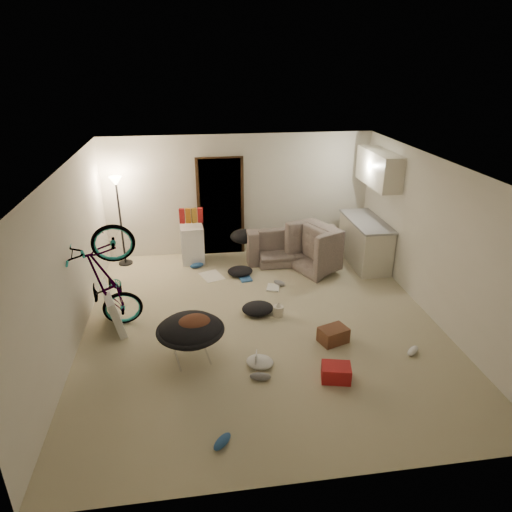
{
  "coord_description": "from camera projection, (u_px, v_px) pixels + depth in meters",
  "views": [
    {
      "loc": [
        -0.98,
        -6.15,
        3.88
      ],
      "look_at": [
        0.0,
        0.6,
        0.9
      ],
      "focal_mm": 32.0,
      "sensor_mm": 36.0,
      "label": 1
    }
  ],
  "objects": [
    {
      "name": "wall_left",
      "position": [
        68.0,
        262.0,
        6.4
      ],
      "size": [
        0.02,
        6.0,
        2.5
      ],
      "primitive_type": "cube",
      "color": "silver",
      "rests_on": "floor"
    },
    {
      "name": "clothes_lump_b",
      "position": [
        240.0,
        271.0,
        8.84
      ],
      "size": [
        0.53,
        0.48,
        0.15
      ],
      "primitive_type": "ellipsoid",
      "rotation": [
        0.0,
        0.0,
        0.1
      ],
      "color": "black",
      "rests_on": "floor"
    },
    {
      "name": "shoe_1",
      "position": [
        280.0,
        283.0,
        8.44
      ],
      "size": [
        0.25,
        0.25,
        0.09
      ],
      "primitive_type": "ellipsoid",
      "rotation": [
        0.0,
        0.0,
        -0.82
      ],
      "color": "slate",
      "rests_on": "floor"
    },
    {
      "name": "ceiling",
      "position": [
        262.0,
        166.0,
        6.26
      ],
      "size": [
        5.5,
        6.0,
        0.02
      ],
      "primitive_type": "cube",
      "color": "white",
      "rests_on": "wall_back"
    },
    {
      "name": "floor_lamp",
      "position": [
        118.0,
        202.0,
        8.82
      ],
      "size": [
        0.28,
        0.28,
        1.81
      ],
      "color": "black",
      "rests_on": "floor"
    },
    {
      "name": "snack_box_3",
      "position": [
        200.0,
        215.0,
        9.06
      ],
      "size": [
        0.11,
        0.08,
        0.3
      ],
      "primitive_type": "cube",
      "rotation": [
        0.0,
        0.0,
        -0.12
      ],
      "color": "maroon",
      "rests_on": "mini_fridge"
    },
    {
      "name": "book_blue",
      "position": [
        245.0,
        278.0,
        8.69
      ],
      "size": [
        0.26,
        0.32,
        0.03
      ],
      "primitive_type": "cube",
      "rotation": [
        0.0,
        0.0,
        0.16
      ],
      "color": "#285392",
      "rests_on": "floor"
    },
    {
      "name": "shoe_0",
      "position": [
        197.0,
        265.0,
        9.14
      ],
      "size": [
        0.31,
        0.2,
        0.11
      ],
      "primitive_type": "ellipsoid",
      "rotation": [
        0.0,
        0.0,
        0.31
      ],
      "color": "#285392",
      "rests_on": "floor"
    },
    {
      "name": "wall_back",
      "position": [
        239.0,
        195.0,
        9.49
      ],
      "size": [
        5.5,
        0.02,
        2.5
      ],
      "primitive_type": "cube",
      "color": "silver",
      "rests_on": "floor"
    },
    {
      "name": "book_white",
      "position": [
        273.0,
        287.0,
        8.35
      ],
      "size": [
        0.29,
        0.34,
        0.03
      ],
      "primitive_type": "cube",
      "rotation": [
        0.0,
        0.0,
        -0.28
      ],
      "color": "silver",
      "rests_on": "floor"
    },
    {
      "name": "snack_box_1",
      "position": [
        188.0,
        216.0,
        9.03
      ],
      "size": [
        0.11,
        0.08,
        0.3
      ],
      "primitive_type": "cube",
      "rotation": [
        0.0,
        0.0,
        -0.11
      ],
      "color": "orange",
      "rests_on": "mini_fridge"
    },
    {
      "name": "shoe_4",
      "position": [
        413.0,
        351.0,
        6.49
      ],
      "size": [
        0.28,
        0.26,
        0.1
      ],
      "primitive_type": "ellipsoid",
      "rotation": [
        0.0,
        0.0,
        0.72
      ],
      "color": "white",
      "rests_on": "floor"
    },
    {
      "name": "door_trim",
      "position": [
        221.0,
        207.0,
        9.47
      ],
      "size": [
        0.97,
        0.04,
        2.1
      ],
      "primitive_type": "cube",
      "color": "#372313",
      "rests_on": "floor"
    },
    {
      "name": "snack_box_2",
      "position": [
        194.0,
        215.0,
        9.05
      ],
      "size": [
        0.12,
        0.1,
        0.3
      ],
      "primitive_type": "cube",
      "rotation": [
        0.0,
        0.0,
        0.31
      ],
      "color": "gold",
      "rests_on": "mini_fridge"
    },
    {
      "name": "armchair",
      "position": [
        327.0,
        251.0,
        9.11
      ],
      "size": [
        1.25,
        1.32,
        0.67
      ],
      "primitive_type": "imported",
      "rotation": [
        0.0,
        0.0,
        2.0
      ],
      "color": "#323831",
      "rests_on": "floor"
    },
    {
      "name": "shoe_2",
      "position": [
        222.0,
        441.0,
        4.95
      ],
      "size": [
        0.27,
        0.28,
        0.1
      ],
      "primitive_type": "ellipsoid",
      "rotation": [
        0.0,
        0.0,
        0.86
      ],
      "color": "#285392",
      "rests_on": "floor"
    },
    {
      "name": "counter_top",
      "position": [
        367.0,
        221.0,
        9.04
      ],
      "size": [
        0.64,
        1.54,
        0.04
      ],
      "primitive_type": "cube",
      "color": "gray",
      "rests_on": "kitchen_counter"
    },
    {
      "name": "doorway",
      "position": [
        221.0,
        207.0,
        9.49
      ],
      "size": [
        0.85,
        0.1,
        2.04
      ],
      "primitive_type": "cube",
      "color": "black",
      "rests_on": "floor"
    },
    {
      "name": "floor",
      "position": [
        261.0,
        323.0,
        7.27
      ],
      "size": [
        5.5,
        6.0,
        0.02
      ],
      "primitive_type": "cube",
      "color": "#B4AC8B",
      "rests_on": "ground"
    },
    {
      "name": "juicer",
      "position": [
        278.0,
        310.0,
        7.42
      ],
      "size": [
        0.17,
        0.17,
        0.25
      ],
      "color": "beige",
      "rests_on": "floor"
    },
    {
      "name": "clothes_lump_c",
      "position": [
        260.0,
        362.0,
        6.23
      ],
      "size": [
        0.49,
        0.46,
        0.12
      ],
      "primitive_type": "ellipsoid",
      "rotation": [
        0.0,
        0.0,
        -0.46
      ],
      "color": "silver",
      "rests_on": "floor"
    },
    {
      "name": "bicycle",
      "position": [
        110.0,
        302.0,
        6.91
      ],
      "size": [
        1.87,
        0.98,
        1.04
      ],
      "primitive_type": "imported",
      "rotation": [
        0.0,
        -0.17,
        1.69
      ],
      "color": "black",
      "rests_on": "floor"
    },
    {
      "name": "shoe_3",
      "position": [
        260.0,
        376.0,
        5.96
      ],
      "size": [
        0.3,
        0.17,
        0.1
      ],
      "primitive_type": "ellipsoid",
      "rotation": [
        0.0,
        0.0,
        -0.22
      ],
      "color": "slate",
      "rests_on": "floor"
    },
    {
      "name": "kitchen_counter",
      "position": [
        365.0,
        243.0,
        9.22
      ],
      "size": [
        0.6,
        1.5,
        0.88
      ],
      "primitive_type": "cube",
      "color": "beige",
      "rests_on": "floor"
    },
    {
      "name": "sofa",
      "position": [
        289.0,
        246.0,
        9.5
      ],
      "size": [
        1.85,
        0.76,
        0.54
      ],
      "primitive_type": "imported",
      "rotation": [
        0.0,
        0.0,
        3.16
      ],
      "color": "#323831",
      "rests_on": "floor"
    },
    {
      "name": "mini_fridge",
      "position": [
        192.0,
        244.0,
        9.28
      ],
      "size": [
        0.47,
        0.47,
        0.77
      ],
      "primitive_type": "cube",
      "rotation": [
        0.0,
        0.0,
        0.05
      ],
      "color": "white",
      "rests_on": "floor"
    },
    {
      "name": "tv_box",
      "position": [
        113.0,
        308.0,
        7.07
      ],
      "size": [
        0.49,
        0.95,
        0.62
      ],
      "primitive_type": "cube",
      "rotation": [
        0.0,
        -0.21,
        0.3
      ],
      "color": "silver",
      "rests_on": "floor"
    },
    {
      "name": "saucer_chair",
      "position": [
        191.0,
        335.0,
        6.23
      ],
      "size": [
        0.93,
        0.93,
        0.66
      ],
      "color": "silver",
      "rests_on": "floor"
    },
    {
      "name": "sofa_drape",
      "position": [
        244.0,
        236.0,
        9.27
      ],
      "size": [
        0.58,
        0.48,
        0.28
      ],
      "primitive_type": "ellipsoid",
      "rotation": [
        0.0,
        0.0,
        -0.04
      ],
      "color": "black",
      "rests_on": "sofa"
    },
    {
      "name": "hoodie",
      "position": [
        194.0,
        324.0,
        6.13
      ],
      "size": [
        0.58,
        0.53,
        0.22
      ],
      "primitive_type": "ellipsoid",
      "rotation": [
        0.0,
        0.0,
        0.32
      ],
      "color": "#542C1C",
      "rests_on": "saucer_chair"
    },
    {
      "name": "newspaper",
      "position": [
        212.0,
        276.0,
        8.81
      ],
      "size": [
        0.52,
        0.58,
        0.01
      ],
      "primitive_type": "cube",
      "rotation": [
        0.0,
        0.0,
        0.35
      ],
      "color": "silver",
      "rests_on": "floor"
    },
    {
      "name": "drink_case_b",
      "position": [
        336.0,
        373.0,
        5.95
      ],
      "size": [
        0.43,
        0.36,
        0.22
      ],
      "primitive_type": "cube",
      "rotation": [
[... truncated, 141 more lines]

